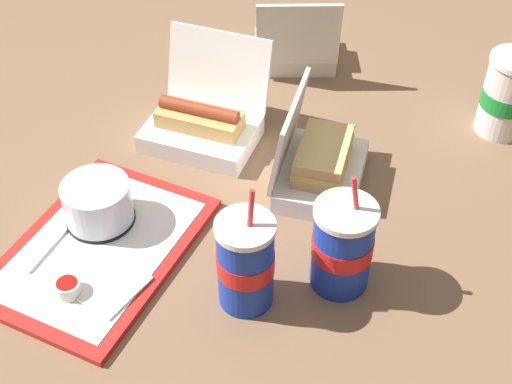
{
  "coord_description": "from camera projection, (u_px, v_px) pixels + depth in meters",
  "views": [
    {
      "loc": [
        -0.78,
        -0.48,
        0.87
      ],
      "look_at": [
        -0.01,
        -0.05,
        0.05
      ],
      "focal_mm": 50.0,
      "sensor_mm": 36.0,
      "label": 1
    }
  ],
  "objects": [
    {
      "name": "clamshell_sandwich_right",
      "position": [
        319.0,
        165.0,
        1.27
      ],
      "size": [
        0.23,
        0.19,
        0.18
      ],
      "color": "white",
      "rests_on": "ground_plane"
    },
    {
      "name": "soda_cup_front",
      "position": [
        508.0,
        95.0,
        1.36
      ],
      "size": [
        0.1,
        0.1,
        0.22
      ],
      "color": "white",
      "rests_on": "ground_plane"
    },
    {
      "name": "clamshell_hotdog_back",
      "position": [
        203.0,
        122.0,
        1.36
      ],
      "size": [
        0.22,
        0.23,
        0.18
      ],
      "color": "white",
      "rests_on": "ground_plane"
    },
    {
      "name": "ketchup_cup",
      "position": [
        68.0,
        287.0,
        1.09
      ],
      "size": [
        0.04,
        0.04,
        0.02
      ],
      "color": "white",
      "rests_on": "food_tray"
    },
    {
      "name": "plastic_fork",
      "position": [
        47.0,
        248.0,
        1.16
      ],
      "size": [
        0.11,
        0.02,
        0.0
      ],
      "primitive_type": "cube",
      "rotation": [
        0.0,
        0.0,
        0.09
      ],
      "color": "white",
      "rests_on": "food_tray"
    },
    {
      "name": "food_tray",
      "position": [
        99.0,
        249.0,
        1.17
      ],
      "size": [
        0.38,
        0.28,
        0.01
      ],
      "color": "red",
      "rests_on": "ground_plane"
    },
    {
      "name": "ground_plane",
      "position": [
        233.0,
        201.0,
        1.26
      ],
      "size": [
        3.2,
        3.2,
        0.0
      ],
      "primitive_type": "plane",
      "color": "brown"
    },
    {
      "name": "napkin_stack",
      "position": [
        108.0,
        284.0,
        1.1
      ],
      "size": [
        0.11,
        0.11,
        0.0
      ],
      "primitive_type": "cube",
      "rotation": [
        0.0,
        0.0,
        -0.09
      ],
      "color": "white",
      "rests_on": "food_tray"
    },
    {
      "name": "soda_cup_right",
      "position": [
        342.0,
        246.0,
        1.08
      ],
      "size": [
        0.1,
        0.1,
        0.22
      ],
      "color": "#1938B7",
      "rests_on": "ground_plane"
    },
    {
      "name": "cake_container",
      "position": [
        98.0,
        204.0,
        1.19
      ],
      "size": [
        0.12,
        0.12,
        0.08
      ],
      "color": "black",
      "rests_on": "food_tray"
    },
    {
      "name": "soda_cup_back",
      "position": [
        246.0,
        262.0,
        1.05
      ],
      "size": [
        0.09,
        0.09,
        0.22
      ],
      "color": "#1938B7",
      "rests_on": "ground_plane"
    },
    {
      "name": "clamshell_sandwich_center",
      "position": [
        295.0,
        44.0,
        1.56
      ],
      "size": [
        0.23,
        0.24,
        0.19
      ],
      "color": "white",
      "rests_on": "ground_plane"
    }
  ]
}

